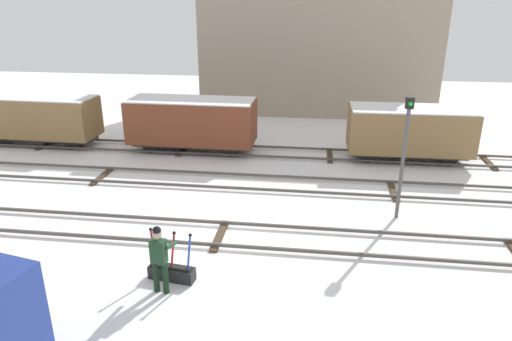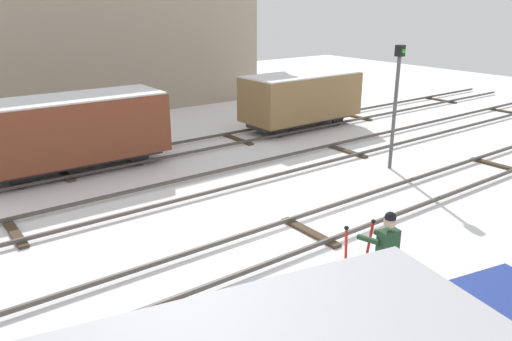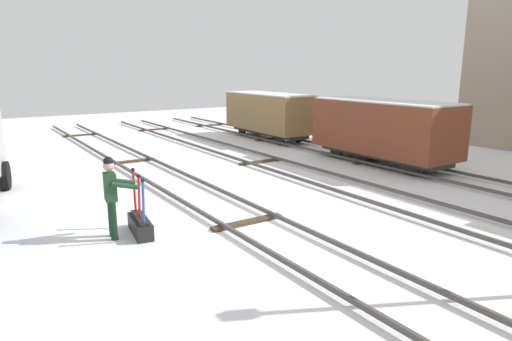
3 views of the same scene
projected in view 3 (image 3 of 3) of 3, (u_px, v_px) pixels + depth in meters
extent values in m
plane|color=white|center=(247.00, 224.00, 10.96)|extent=(60.00, 60.00, 0.00)
cube|color=#4C4742|center=(222.00, 224.00, 10.54)|extent=(44.00, 0.07, 0.10)
cube|color=#4C4742|center=(271.00, 214.00, 11.32)|extent=(44.00, 0.07, 0.10)
cube|color=#423323|center=(81.00, 135.00, 25.27)|extent=(0.24, 1.94, 0.08)
cube|color=#423323|center=(131.00, 161.00, 18.11)|extent=(0.24, 1.94, 0.08)
cube|color=#423323|center=(247.00, 222.00, 10.95)|extent=(0.24, 1.94, 0.08)
cube|color=#4C4742|center=(353.00, 196.00, 12.87)|extent=(44.00, 0.07, 0.10)
cube|color=#4C4742|center=(387.00, 189.00, 13.65)|extent=(44.00, 0.07, 0.10)
cube|color=#423323|center=(155.00, 129.00, 27.60)|extent=(0.24, 1.94, 0.08)
cube|color=#423323|center=(261.00, 162.00, 18.05)|extent=(0.24, 1.94, 0.08)
cube|color=#4C4742|center=(436.00, 178.00, 14.95)|extent=(44.00, 0.07, 0.10)
cube|color=#4C4742|center=(461.00, 173.00, 15.72)|extent=(44.00, 0.07, 0.10)
cube|color=#423323|center=(210.00, 125.00, 29.67)|extent=(0.24, 1.94, 0.08)
cube|color=#423323|center=(271.00, 139.00, 23.95)|extent=(0.24, 1.94, 0.08)
cube|color=#423323|center=(371.00, 161.00, 18.22)|extent=(0.24, 1.94, 0.08)
cube|color=black|center=(140.00, 226.00, 10.25)|extent=(1.28, 0.53, 0.36)
cube|color=black|center=(140.00, 218.00, 10.21)|extent=(1.13, 0.35, 0.06)
cylinder|color=red|center=(134.00, 192.00, 10.53)|extent=(0.11, 0.07, 1.05)
sphere|color=black|center=(133.00, 170.00, 10.43)|extent=(0.09, 0.09, 0.09)
cylinder|color=red|center=(139.00, 198.00, 10.03)|extent=(0.21, 0.08, 1.05)
sphere|color=black|center=(138.00, 176.00, 9.85)|extent=(0.09, 0.09, 0.09)
cylinder|color=#1E47B7|center=(143.00, 203.00, 9.63)|extent=(0.19, 0.08, 1.05)
sphere|color=black|center=(143.00, 180.00, 9.46)|extent=(0.09, 0.09, 0.09)
cylinder|color=black|center=(112.00, 218.00, 10.07)|extent=(0.15, 0.15, 0.88)
cylinder|color=black|center=(113.00, 221.00, 9.84)|extent=(0.15, 0.15, 0.88)
cube|color=#1E3D23|center=(110.00, 187.00, 9.78)|extent=(0.41, 0.29, 0.62)
sphere|color=tan|center=(109.00, 166.00, 9.68)|extent=(0.24, 0.24, 0.24)
sphere|color=black|center=(108.00, 162.00, 9.66)|extent=(0.21, 0.21, 0.21)
cylinder|color=#1E3D23|center=(122.00, 182.00, 10.08)|extent=(0.19, 0.60, 0.23)
cylinder|color=#1E3D23|center=(125.00, 186.00, 9.71)|extent=(0.19, 0.60, 0.24)
cylinder|color=black|center=(5.00, 176.00, 13.95)|extent=(0.93, 0.43, 0.90)
cube|color=#2D2B28|center=(381.00, 154.00, 17.72)|extent=(5.65, 1.40, 0.20)
cube|color=brown|center=(383.00, 127.00, 17.48)|extent=(5.96, 2.28, 1.97)
cube|color=white|center=(385.00, 101.00, 17.25)|extent=(5.84, 2.19, 0.06)
cylinder|color=black|center=(337.00, 150.00, 19.00)|extent=(0.70, 0.11, 0.70)
cylinder|color=black|center=(357.00, 147.00, 19.63)|extent=(0.70, 0.11, 0.70)
cylinder|color=black|center=(411.00, 166.00, 15.83)|extent=(0.70, 0.11, 0.70)
cylinder|color=black|center=(433.00, 162.00, 16.47)|extent=(0.70, 0.11, 0.70)
cube|color=#2D2B28|center=(268.00, 132.00, 24.08)|extent=(5.57, 1.34, 0.20)
cube|color=olive|center=(269.00, 112.00, 23.85)|extent=(5.88, 2.15, 1.88)
cube|color=white|center=(269.00, 94.00, 23.64)|extent=(5.76, 2.07, 0.06)
cylinder|color=black|center=(242.00, 129.00, 25.38)|extent=(0.70, 0.12, 0.70)
cylinder|color=black|center=(258.00, 128.00, 25.95)|extent=(0.70, 0.12, 0.70)
cylinder|color=black|center=(280.00, 138.00, 22.25)|extent=(0.70, 0.12, 0.70)
cylinder|color=black|center=(298.00, 136.00, 22.81)|extent=(0.70, 0.12, 0.70)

